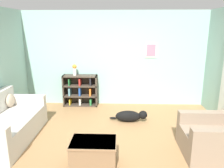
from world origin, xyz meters
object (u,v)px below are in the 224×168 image
Objects in this scene: bookshelf at (81,90)px; vase at (75,69)px; coffee_table at (94,152)px; dog at (130,116)px; couch at (6,125)px; recliner_chair at (218,136)px.

vase reaches higher than bookshelf.
bookshelf is 2.90m from coffee_table.
vase is at bearing 144.19° from dog.
couch is 1.75× the size of recliner_chair.
recliner_chair is at bearing -5.50° from couch.
coffee_table is 3.02m from vase.
bookshelf is at bearing 139.11° from recliner_chair.
coffee_table is at bearing -169.31° from recliner_chair.
vase is at bearing 106.62° from coffee_table.
bookshelf is 1.06× the size of dog.
bookshelf is 0.63m from vase.
vase is (-1.50, 1.08, 0.91)m from dog.
bookshelf is at bearing 140.85° from dog.
recliner_chair reaches higher than coffee_table.
bookshelf is 1.31× the size of coffee_table.
dog is at bearing -39.15° from bookshelf.
dog is (-1.43, 1.31, -0.20)m from recliner_chair.
bookshelf is 3.69m from recliner_chair.
dog is (1.35, -1.10, -0.29)m from bookshelf.
recliner_chair reaches higher than couch.
recliner_chair reaches higher than dog.
vase reaches higher than recliner_chair.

